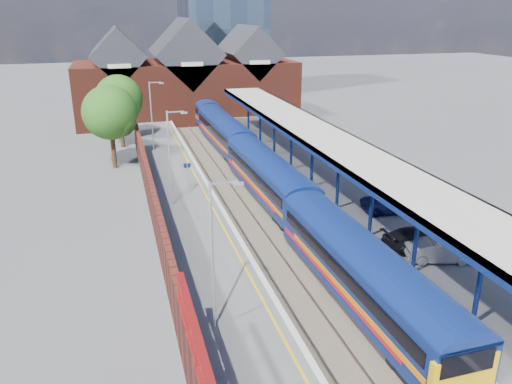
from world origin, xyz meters
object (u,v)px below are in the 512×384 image
lamp_post_b (215,248)px  parked_car_silver (440,251)px  train (243,149)px  lamp_post_c (171,152)px  parked_car_dark (419,238)px  platform_sign (187,173)px  lamp_post_d (153,112)px  parked_car_blue (392,204)px

lamp_post_b → parked_car_silver: 14.26m
train → lamp_post_c: (-7.86, -9.95, 2.87)m
lamp_post_b → parked_car_dark: size_ratio=1.56×
train → platform_sign: size_ratio=26.38×
lamp_post_b → lamp_post_c: same height
lamp_post_c → parked_car_dark: lamp_post_c is taller
parked_car_dark → lamp_post_b: bearing=109.4°
parked_car_dark → parked_car_silver: bearing=-171.5°
lamp_post_c → platform_sign: (1.36, 2.00, -2.30)m
train → lamp_post_b: 27.26m
train → lamp_post_d: bearing=142.4°
train → lamp_post_b: lamp_post_b is taller
platform_sign → parked_car_dark: 18.04m
platform_sign → parked_car_silver: platform_sign is taller
lamp_post_d → parked_car_blue: size_ratio=1.58×
parked_car_dark → train: bearing=14.9°
lamp_post_d → parked_car_silver: bearing=-65.1°
parked_car_silver → parked_car_blue: parked_car_silver is taller
lamp_post_d → parked_car_silver: lamp_post_d is taller
train → parked_car_blue: 17.23m
parked_car_blue → platform_sign: bearing=69.4°
parked_car_silver → parked_car_blue: size_ratio=0.87×
parked_car_blue → parked_car_dark: bearing=174.2°
lamp_post_d → parked_car_blue: bearing=-55.7°
lamp_post_c → platform_sign: bearing=55.7°
lamp_post_b → parked_car_dark: lamp_post_b is taller
parked_car_silver → parked_car_blue: 7.56m
train → parked_car_silver: train is taller
lamp_post_b → parked_car_dark: bearing=18.8°
platform_sign → lamp_post_d: bearing=95.6°
lamp_post_b → platform_sign: 18.20m
platform_sign → lamp_post_b: bearing=-94.3°
lamp_post_b → parked_car_blue: size_ratio=1.58×
lamp_post_b → parked_car_silver: bearing=11.5°
parked_car_dark → parked_car_blue: bearing=-14.6°
platform_sign → parked_car_dark: platform_sign is taller
train → lamp_post_d: lamp_post_d is taller
parked_car_dark → parked_car_blue: 5.87m
train → lamp_post_c: 13.00m
lamp_post_d → parked_car_silver: size_ratio=1.81×
parked_car_silver → parked_car_dark: (-0.25, 1.78, 0.02)m
platform_sign → parked_car_blue: platform_sign is taller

